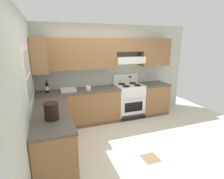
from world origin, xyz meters
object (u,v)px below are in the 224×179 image
at_px(stove, 129,100).
at_px(wine_bottle, 47,87).
at_px(bucket, 51,111).
at_px(bowl, 68,90).
at_px(paper_towel_roll, 88,88).

bearing_deg(stove, wine_bottle, 179.35).
distance_m(wine_bottle, bucket, 1.65).
height_order(stove, bucket, stove).
bearing_deg(bowl, bucket, -105.69).
bearing_deg(stove, bowl, -178.85).
distance_m(bowl, paper_towel_roll, 0.49).
distance_m(stove, paper_towel_roll, 1.28).
xyz_separation_m(stove, bucket, (-2.12, -1.62, 0.57)).
bearing_deg(bucket, stove, 37.44).
xyz_separation_m(wine_bottle, bucket, (0.04, -1.65, 0.00)).
height_order(stove, paper_towel_roll, stove).
height_order(bowl, bucket, bucket).
relative_size(stove, bowl, 3.19).
distance_m(bowl, bucket, 1.65).
distance_m(wine_bottle, bowl, 0.50).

